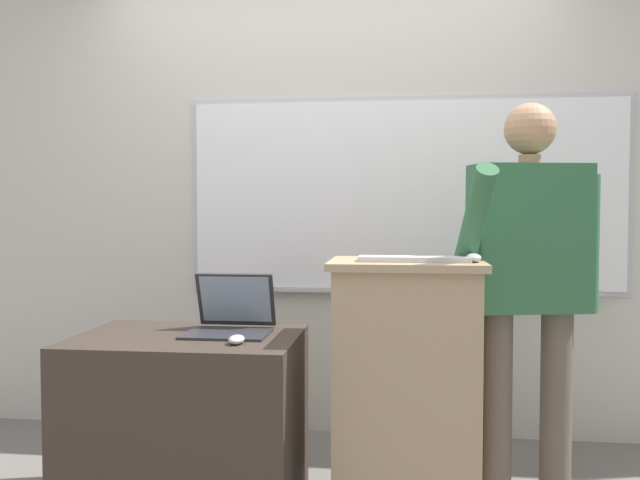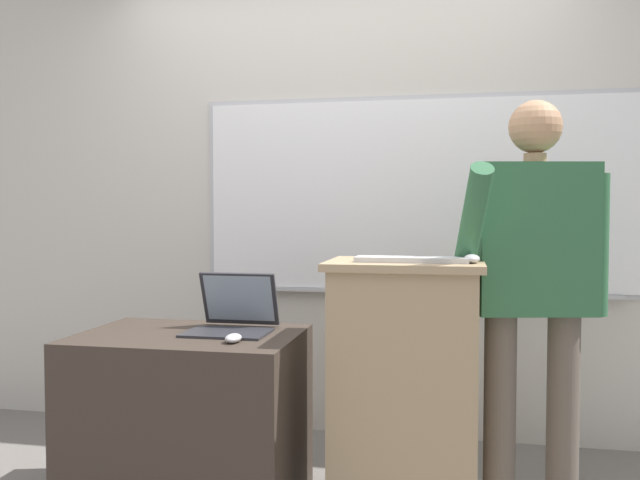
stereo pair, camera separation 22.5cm
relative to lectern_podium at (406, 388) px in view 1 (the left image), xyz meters
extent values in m
cube|color=beige|center=(-0.42, 1.04, 0.87)|extent=(6.40, 0.12, 2.78)
cube|color=#B7B7BC|center=(0.00, 0.97, 0.79)|extent=(2.34, 0.02, 1.06)
cube|color=white|center=(0.00, 0.97, 0.79)|extent=(2.29, 0.02, 1.01)
cube|color=#B7B7BC|center=(0.00, 0.95, 0.27)|extent=(2.06, 0.04, 0.02)
cube|color=tan|center=(0.00, 0.00, -0.02)|extent=(0.56, 0.41, 1.00)
cube|color=tan|center=(0.00, 0.00, 0.50)|extent=(0.61, 0.45, 0.03)
cube|color=#382D26|center=(-0.89, -0.05, -0.16)|extent=(0.91, 0.65, 0.72)
cylinder|color=brown|center=(0.38, 0.16, -0.11)|extent=(0.13, 0.13, 0.81)
cylinder|color=brown|center=(0.63, 0.21, -0.11)|extent=(0.13, 0.13, 0.81)
cube|color=#2D603D|center=(0.50, 0.19, 0.60)|extent=(0.51, 0.31, 0.61)
cylinder|color=tan|center=(0.50, 0.19, 0.92)|extent=(0.09, 0.09, 0.04)
sphere|color=tan|center=(0.50, 0.19, 1.05)|extent=(0.21, 0.21, 0.21)
cylinder|color=#2D603D|center=(0.25, -0.04, 0.63)|extent=(0.17, 0.43, 0.51)
cylinder|color=#2D603D|center=(0.76, 0.24, 0.57)|extent=(0.08, 0.08, 0.58)
cube|color=#28282D|center=(-0.73, -0.03, 0.21)|extent=(0.34, 0.25, 0.01)
cube|color=#28282D|center=(-0.73, 0.14, 0.33)|extent=(0.34, 0.10, 0.23)
cube|color=#8C9EB2|center=(-0.73, 0.13, 0.33)|extent=(0.30, 0.08, 0.20)
cube|color=silver|center=(0.03, -0.06, 0.52)|extent=(0.43, 0.12, 0.02)
ellipsoid|color=#BCBCC1|center=(-0.64, -0.19, 0.22)|extent=(0.06, 0.10, 0.03)
ellipsoid|color=#BCBCC1|center=(0.25, -0.06, 0.53)|extent=(0.06, 0.10, 0.03)
camera|label=1|loc=(-0.02, -2.70, 0.72)|focal=38.00mm
camera|label=2|loc=(0.20, -2.66, 0.72)|focal=38.00mm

